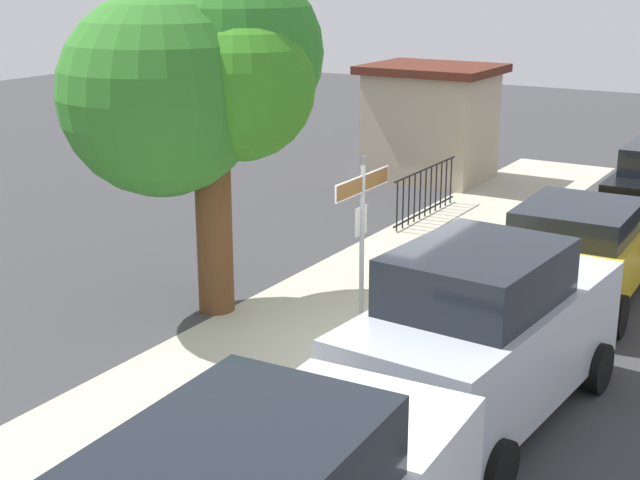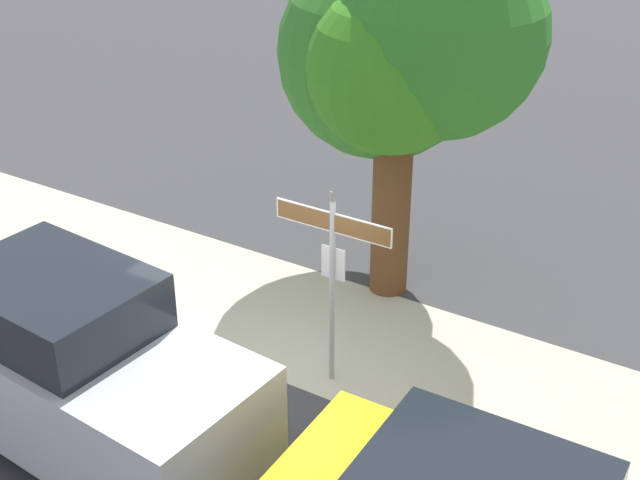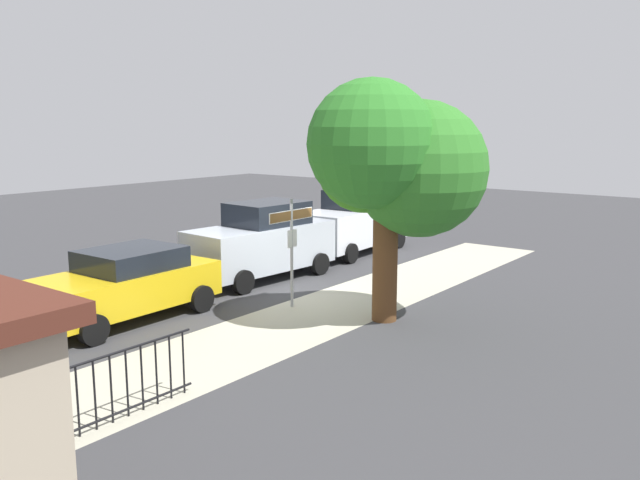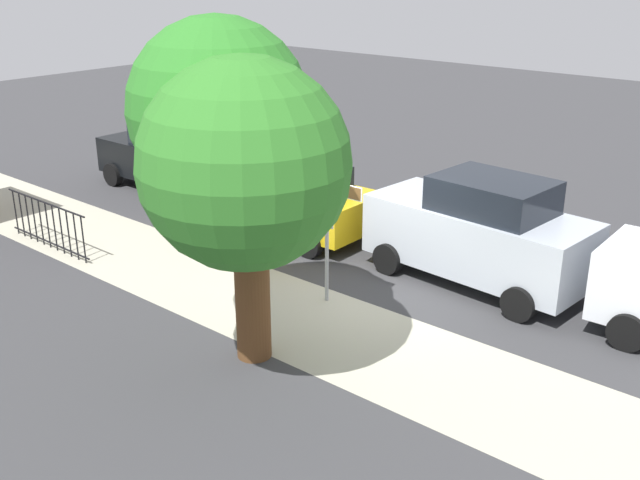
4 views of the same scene
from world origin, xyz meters
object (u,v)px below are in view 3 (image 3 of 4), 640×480
object	(u,v)px
street_sign	(292,233)
shade_tree	(393,161)
car_yellow	(125,283)
car_silver	(262,241)
car_white	(354,221)

from	to	relation	value
street_sign	shade_tree	size ratio (longest dim) A/B	0.49
street_sign	car_yellow	xyz separation A→B (m)	(3.06, -2.32, -0.98)
car_silver	shade_tree	bearing A→B (deg)	79.50
car_white	car_silver	xyz separation A→B (m)	(4.80, 0.15, 0.00)
street_sign	car_silver	size ratio (longest dim) A/B	0.58
street_sign	car_silver	xyz separation A→B (m)	(-1.73, -2.54, -0.73)
shade_tree	car_white	bearing A→B (deg)	-139.77
car_white	car_yellow	world-z (taller)	car_white
street_sign	car_white	size ratio (longest dim) A/B	0.55
shade_tree	car_yellow	xyz separation A→B (m)	(3.48, -4.82, -2.75)
car_silver	car_yellow	xyz separation A→B (m)	(4.80, 0.22, -0.25)
shade_tree	street_sign	bearing A→B (deg)	-80.56
shade_tree	car_white	world-z (taller)	shade_tree
car_silver	car_yellow	world-z (taller)	car_silver
car_yellow	car_silver	bearing A→B (deg)	-178.44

